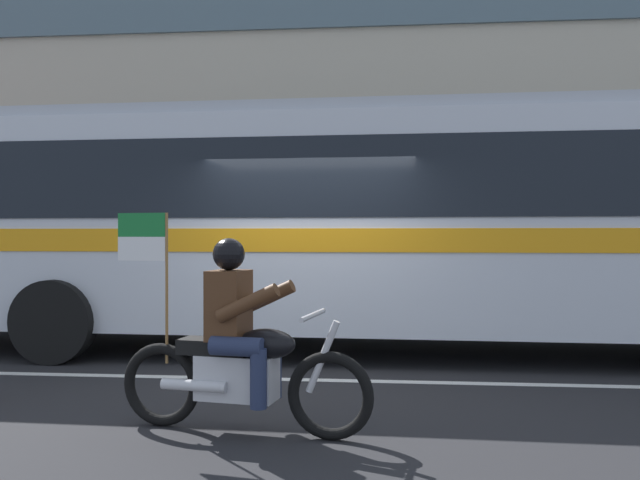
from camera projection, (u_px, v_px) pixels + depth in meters
ground_plane at (309, 369)px, 7.75m from camera, size 60.00×60.00×0.00m
sidewalk_curb at (338, 312)px, 12.83m from camera, size 28.00×3.80×0.15m
lane_center_stripe at (303, 380)px, 7.16m from camera, size 26.60×0.14×0.01m
office_building_facade at (345, 89)px, 15.07m from camera, size 28.00×0.89×9.94m
transit_bus at (389, 213)px, 8.84m from camera, size 13.42×2.94×3.22m
motorcycle_with_rider at (240, 350)px, 5.24m from camera, size 2.17×0.70×1.78m
fire_hydrant at (128, 291)px, 12.43m from camera, size 0.22×0.30×0.75m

